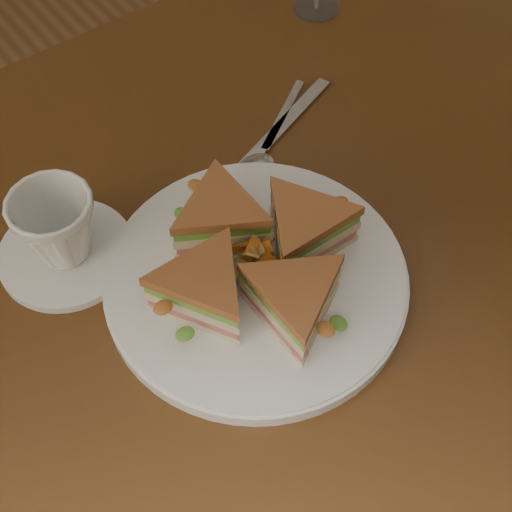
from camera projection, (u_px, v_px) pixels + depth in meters
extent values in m
plane|color=brown|center=(256.00, 454.00, 1.40)|extent=(6.00, 6.00, 0.00)
cube|color=#351D0C|center=(255.00, 226.00, 0.81)|extent=(1.20, 0.80, 0.04)
cylinder|color=#301D0E|center=(366.00, 110.00, 1.46)|extent=(0.06, 0.06, 0.71)
cylinder|color=white|center=(256.00, 280.00, 0.73)|extent=(0.31, 0.31, 0.02)
cube|color=silver|center=(283.00, 115.00, 0.88)|extent=(0.12, 0.08, 0.00)
ellipsoid|color=silver|center=(256.00, 166.00, 0.83)|extent=(0.05, 0.03, 0.01)
cube|color=silver|center=(282.00, 127.00, 0.87)|extent=(0.19, 0.08, 0.00)
cube|color=silver|center=(240.00, 171.00, 0.83)|extent=(0.05, 0.03, 0.00)
cylinder|color=white|center=(317.00, 8.00, 1.01)|extent=(0.06, 0.06, 0.00)
cylinder|color=white|center=(67.00, 253.00, 0.76)|extent=(0.14, 0.14, 0.01)
imported|color=white|center=(57.00, 227.00, 0.72)|extent=(0.11, 0.11, 0.08)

